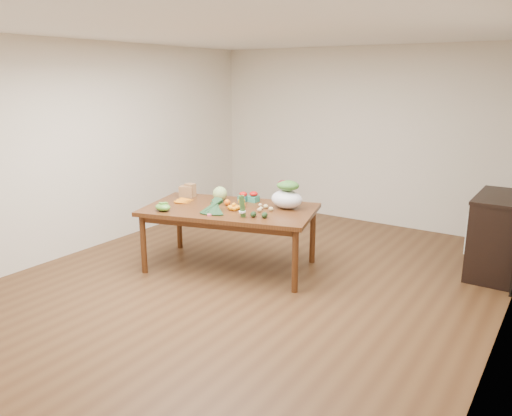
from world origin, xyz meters
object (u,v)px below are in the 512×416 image
Objects in this scene: cabinet at (497,235)px; cabbage at (220,194)px; dining_table at (230,238)px; kale_bunch at (213,207)px; salad_bag at (287,196)px; paper_bag at (187,190)px; mandarin_cluster at (234,206)px; asparagus_bundle at (242,206)px.

cabbage is (-3.01, -1.34, 0.37)m from cabinet.
dining_table is at bearing -150.09° from cabinet.
kale_bunch is (-0.01, -0.32, 0.45)m from dining_table.
dining_table is 3.11m from cabinet.
salad_bag is (-2.12, -1.20, 0.43)m from cabinet.
paper_bag reaches higher than mandarin_cluster.
asparagus_bundle is at bearing -35.31° from cabbage.
kale_bunch is 1.60× the size of asparagus_bundle.
cabbage is 0.89m from salad_bag.
salad_bag reaches higher than cabbage.
kale_bunch is at bearing -145.37° from cabinet.
kale_bunch is (0.78, -0.46, -0.00)m from paper_bag.
cabinet reaches higher than dining_table.
cabinet is 3.30m from kale_bunch.
cabbage is 0.48m from mandarin_cluster.
mandarin_cluster is 0.63m from salad_bag.
cabinet reaches higher than cabbage.
paper_bag is 1.34× the size of cabbage.
mandarin_cluster is 0.47× the size of salad_bag.
paper_bag is (-0.79, 0.15, 0.46)m from dining_table.
salad_bag is (0.57, 0.35, 0.52)m from dining_table.
dining_table is at bearing -10.48° from paper_bag.
cabinet is 2.65× the size of salad_bag.
kale_bunch is at bearing -110.82° from mandarin_cluster.
asparagus_bundle reaches higher than paper_bag.
asparagus_bundle is (0.67, -0.48, 0.04)m from cabbage.
kale_bunch is at bearing -131.17° from salad_bag.
mandarin_cluster is (-2.60, -1.60, 0.32)m from cabinet.
dining_table is 1.94× the size of cabinet.
asparagus_bundle reaches higher than mandarin_cluster.
kale_bunch is (-2.70, -1.87, 0.36)m from cabinet.
cabinet reaches higher than paper_bag.
cabbage is at bearing 129.66° from dining_table.
paper_bag is 0.59× the size of kale_bunch.
salad_bag is (0.48, 0.39, 0.11)m from mandarin_cluster.
paper_bag is 1.38m from salad_bag.
kale_bunch is (0.30, -0.53, -0.01)m from cabbage.
paper_bag reaches higher than dining_table.
kale_bunch is (-0.10, -0.27, 0.04)m from mandarin_cluster.
dining_table is at bearing -34.58° from cabbage.
cabinet is at bearing 31.57° from mandarin_cluster.
cabinet is at bearing 18.87° from kale_bunch.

